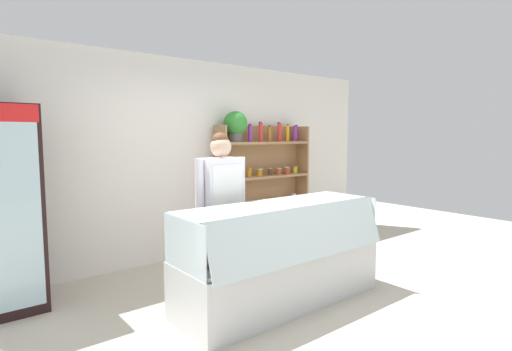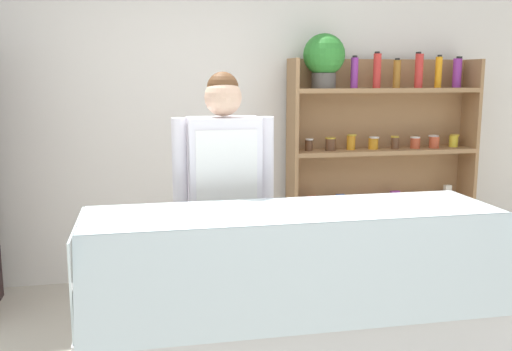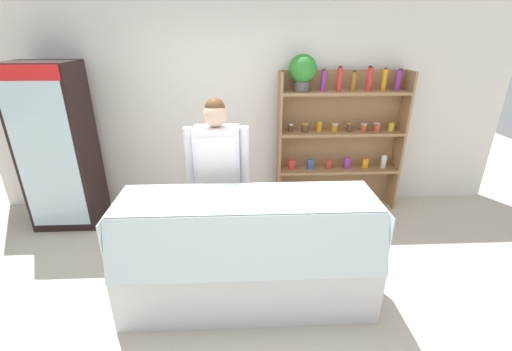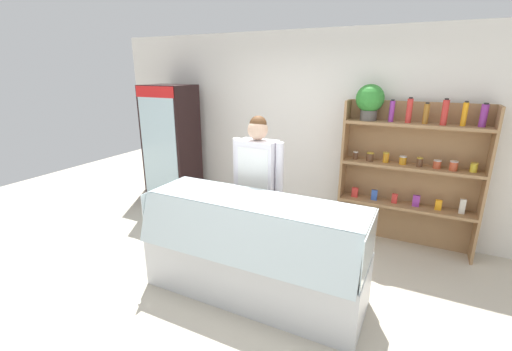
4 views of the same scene
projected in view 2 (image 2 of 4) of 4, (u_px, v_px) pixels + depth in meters
The scene contains 4 objects.
back_wall at pixel (242, 116), 4.80m from camera, with size 6.80×0.10×2.70m, color white.
shelving_unit at pixel (369, 136), 4.81m from camera, with size 1.62×0.34×2.02m.
deli_display_case at pixel (293, 339), 3.02m from camera, with size 2.17×0.80×1.01m.
shop_clerk at pixel (224, 187), 3.46m from camera, with size 0.62×0.25×1.71m.
Camera 2 is at (-0.84, -2.69, 1.69)m, focal length 40.00 mm.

